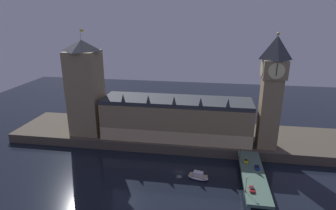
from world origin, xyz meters
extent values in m
plane|color=black|center=(0.00, 0.00, 0.00)|extent=(400.00, 400.00, 0.00)
cube|color=#4C4438|center=(0.00, 39.00, 2.76)|extent=(220.00, 42.00, 5.51)
cube|color=#8E7A56|center=(-5.91, 32.46, 16.18)|extent=(88.22, 23.91, 21.33)
cube|color=#D5B989|center=(-5.91, 20.38, 9.35)|extent=(88.22, 0.20, 7.68)
cube|color=#2D3338|center=(-5.91, 32.46, 28.05)|extent=(88.22, 22.00, 2.40)
cone|color=#2D3338|center=(-35.31, 22.29, 31.59)|extent=(2.40, 2.40, 4.69)
cone|color=#2D3338|center=(-20.61, 22.29, 31.59)|extent=(2.40, 2.40, 4.69)
cone|color=#2D3338|center=(-5.91, 22.29, 31.59)|extent=(2.40, 2.40, 4.69)
cone|color=#2D3338|center=(8.80, 22.29, 31.59)|extent=(2.40, 2.40, 4.69)
cone|color=#2D3338|center=(23.50, 22.29, 31.59)|extent=(2.40, 2.40, 4.69)
cube|color=#8E7A56|center=(45.98, 26.62, 25.34)|extent=(10.24, 10.24, 39.66)
cube|color=#8E7A56|center=(45.98, 26.62, 50.00)|extent=(12.08, 12.08, 9.66)
cylinder|color=beige|center=(45.98, 20.45, 50.00)|extent=(8.21, 0.25, 8.21)
cylinder|color=beige|center=(45.98, 32.78, 50.00)|extent=(8.21, 0.25, 8.21)
cylinder|color=beige|center=(52.14, 26.62, 50.00)|extent=(0.25, 8.21, 8.21)
cylinder|color=beige|center=(39.81, 26.62, 50.00)|extent=(0.25, 8.21, 8.21)
cube|color=black|center=(45.98, 20.27, 50.62)|extent=(0.36, 0.10, 6.16)
pyramid|color=#2D3338|center=(45.98, 26.62, 60.88)|extent=(12.08, 12.08, 12.11)
sphere|color=gold|center=(45.98, 26.62, 67.74)|extent=(1.60, 1.60, 1.60)
cube|color=#8E7A56|center=(-61.64, 30.46, 31.05)|extent=(17.92, 17.92, 51.08)
pyramid|color=#2D3338|center=(-61.64, 30.46, 59.83)|extent=(18.28, 18.28, 6.48)
cylinder|color=#99999E|center=(-61.64, 30.46, 66.07)|extent=(0.24, 0.24, 6.00)
cube|color=gold|center=(-60.54, 30.46, 68.17)|extent=(2.00, 0.08, 1.20)
cube|color=#476656|center=(35.67, -5.00, 4.90)|extent=(10.78, 46.00, 1.40)
cube|color=#4C4438|center=(35.67, -12.67, 2.10)|extent=(9.17, 3.20, 4.20)
cube|color=#4C4438|center=(35.67, 2.67, 2.10)|extent=(9.17, 3.20, 4.20)
cube|color=yellow|center=(33.30, 6.44, 6.12)|extent=(1.75, 4.39, 0.69)
cube|color=black|center=(33.30, 6.44, 6.69)|extent=(1.44, 1.97, 0.45)
cylinder|color=black|center=(32.47, 7.80, 5.92)|extent=(0.22, 0.64, 0.64)
cylinder|color=black|center=(34.13, 7.80, 5.92)|extent=(0.22, 0.64, 0.64)
cylinder|color=black|center=(32.47, 5.08, 5.92)|extent=(0.22, 0.64, 0.64)
cylinder|color=black|center=(34.13, 5.08, 5.92)|extent=(0.22, 0.64, 0.64)
cube|color=red|center=(33.30, -18.21, 6.17)|extent=(1.94, 4.32, 0.80)
cube|color=black|center=(33.30, -18.21, 6.80)|extent=(1.59, 1.95, 0.45)
cylinder|color=black|center=(32.38, -16.87, 5.92)|extent=(0.22, 0.64, 0.64)
cylinder|color=black|center=(34.22, -16.87, 5.92)|extent=(0.22, 0.64, 0.64)
cylinder|color=black|center=(32.38, -19.55, 5.92)|extent=(0.22, 0.64, 0.64)
cylinder|color=black|center=(34.22, -19.55, 5.92)|extent=(0.22, 0.64, 0.64)
cube|color=navy|center=(38.05, 0.66, 6.13)|extent=(1.90, 4.14, 0.72)
cube|color=black|center=(38.05, 0.66, 6.72)|extent=(1.56, 1.86, 0.45)
cylinder|color=black|center=(38.95, -0.62, 5.92)|extent=(0.22, 0.64, 0.64)
cylinder|color=black|center=(37.14, -0.62, 5.92)|extent=(0.22, 0.64, 0.64)
cylinder|color=black|center=(38.95, 1.94, 5.92)|extent=(0.22, 0.64, 0.64)
cylinder|color=black|center=(37.14, 1.94, 5.92)|extent=(0.22, 0.64, 0.64)
cylinder|color=#2D3333|center=(30.53, -19.72, 5.85)|extent=(0.56, 0.56, 0.50)
cylinder|color=#2D3333|center=(30.53, -19.72, 9.07)|extent=(0.18, 0.18, 5.95)
sphere|color=#F9E5A3|center=(30.53, -19.72, 12.60)|extent=(0.60, 0.60, 0.60)
sphere|color=#F9E5A3|center=(30.08, -19.72, 12.25)|extent=(0.44, 0.44, 0.44)
sphere|color=#F9E5A3|center=(30.98, -19.72, 12.25)|extent=(0.44, 0.44, 0.44)
cylinder|color=#2D3333|center=(30.53, 9.72, 5.85)|extent=(0.56, 0.56, 0.50)
cylinder|color=#2D3333|center=(30.53, 9.72, 8.71)|extent=(0.18, 0.18, 5.23)
sphere|color=#F9E5A3|center=(30.53, 9.72, 11.88)|extent=(0.60, 0.60, 0.60)
sphere|color=#F9E5A3|center=(30.08, 9.72, 11.53)|extent=(0.44, 0.44, 0.44)
sphere|color=#F9E5A3|center=(30.98, 9.72, 11.53)|extent=(0.44, 0.44, 0.44)
ellipsoid|color=white|center=(9.86, -4.42, 0.98)|extent=(11.02, 6.60, 1.95)
cube|color=tan|center=(9.86, -4.42, 1.87)|extent=(9.62, 5.47, 0.24)
cube|color=silver|center=(9.86, -4.42, 2.96)|extent=(5.13, 3.70, 1.95)
camera|label=1|loc=(14.20, -124.90, 77.29)|focal=30.00mm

